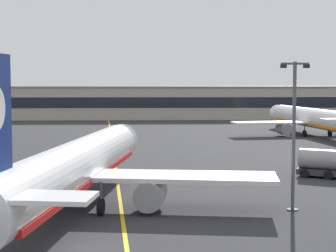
# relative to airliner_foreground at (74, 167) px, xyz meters

# --- Properties ---
(ground_plane) EXTENTS (400.00, 400.00, 0.00)m
(ground_plane) POSITION_rel_airliner_foreground_xyz_m (2.35, -11.16, -3.37)
(ground_plane) COLOR #2D2D30
(taxiway_centreline) EXTENTS (13.58, 179.53, 0.01)m
(taxiway_centreline) POSITION_rel_airliner_foreground_xyz_m (2.35, 18.84, -3.37)
(taxiway_centreline) COLOR yellow
(taxiway_centreline) RESTS_ON ground
(airliner_foreground) EXTENTS (32.36, 41.44, 11.65)m
(airliner_foreground) POSITION_rel_airliner_foreground_xyz_m (0.00, 0.00, 0.00)
(airliner_foreground) COLOR white
(airliner_foreground) RESTS_ON ground
(airliner_background) EXTENTS (30.95, 39.71, 11.15)m
(airliner_background) POSITION_rel_airliner_foreground_xyz_m (37.33, 60.31, -0.14)
(airliner_background) COLOR white
(airliner_background) RESTS_ON ground
(apron_lamp_post) EXTENTS (2.24, 0.90, 11.71)m
(apron_lamp_post) POSITION_rel_airliner_foreground_xyz_m (17.35, -1.00, 2.78)
(apron_lamp_post) COLOR #515156
(apron_lamp_post) RESTS_ON ground
(service_truck_catering_grey) EXTENTS (7.81, 5.79, 3.00)m
(service_truck_catering_grey) POSITION_rel_airliner_foreground_xyz_m (25.51, 13.64, -1.88)
(service_truck_catering_grey) COLOR #2D2D33
(service_truck_catering_grey) RESTS_ON ground
(safety_cone_by_nose_gear) EXTENTS (0.44, 0.44, 0.55)m
(safety_cone_by_nose_gear) POSITION_rel_airliner_foreground_xyz_m (2.18, 15.45, -3.11)
(safety_cone_by_nose_gear) COLOR orange
(safety_cone_by_nose_gear) RESTS_ON ground
(terminal_building) EXTENTS (145.43, 12.40, 8.95)m
(terminal_building) POSITION_rel_airliner_foreground_xyz_m (-5.12, 111.08, 1.11)
(terminal_building) COLOR #B2A893
(terminal_building) RESTS_ON ground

